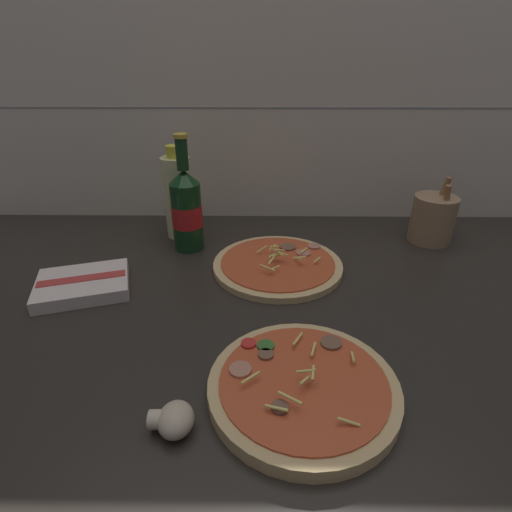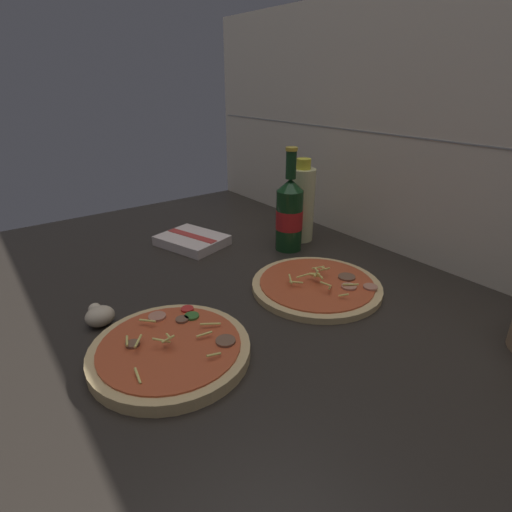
% 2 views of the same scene
% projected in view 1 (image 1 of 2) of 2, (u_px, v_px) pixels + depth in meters
% --- Properties ---
extents(counter_slab, '(1.60, 0.90, 0.03)m').
position_uv_depth(counter_slab, '(299.00, 322.00, 0.67)').
color(counter_slab, '#28231E').
rests_on(counter_slab, ground).
extents(tile_backsplash, '(1.60, 0.01, 0.60)m').
position_uv_depth(tile_backsplash, '(289.00, 107.00, 0.95)').
color(tile_backsplash, beige).
rests_on(tile_backsplash, ground).
extents(pizza_near, '(0.25, 0.25, 0.05)m').
position_uv_depth(pizza_near, '(303.00, 387.00, 0.51)').
color(pizza_near, tan).
rests_on(pizza_near, counter_slab).
extents(pizza_far, '(0.26, 0.26, 0.05)m').
position_uv_depth(pizza_far, '(278.00, 265.00, 0.81)').
color(pizza_far, tan).
rests_on(pizza_far, counter_slab).
extents(beer_bottle, '(0.07, 0.07, 0.25)m').
position_uv_depth(beer_bottle, '(187.00, 209.00, 0.86)').
color(beer_bottle, '#143819').
rests_on(beer_bottle, counter_slab).
extents(oil_bottle, '(0.06, 0.06, 0.21)m').
position_uv_depth(oil_bottle, '(178.00, 196.00, 0.92)').
color(oil_bottle, beige).
rests_on(oil_bottle, counter_slab).
extents(mushroom_left, '(0.05, 0.05, 0.03)m').
position_uv_depth(mushroom_left, '(174.00, 420.00, 0.46)').
color(mushroom_left, beige).
rests_on(mushroom_left, counter_slab).
extents(utensil_crock, '(0.10, 0.10, 0.15)m').
position_uv_depth(utensil_crock, '(433.00, 219.00, 0.91)').
color(utensil_crock, '#9E7A56').
rests_on(utensil_crock, counter_slab).
extents(dish_towel, '(0.19, 0.17, 0.03)m').
position_uv_depth(dish_towel, '(83.00, 285.00, 0.73)').
color(dish_towel, beige).
rests_on(dish_towel, counter_slab).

